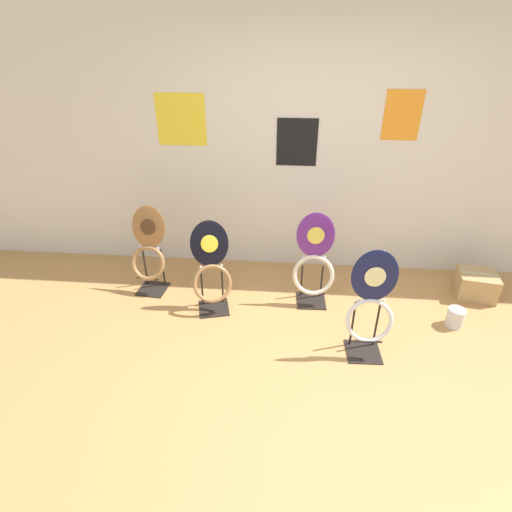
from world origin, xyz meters
TOP-DOWN VIEW (x-y plane):
  - ground_plane at (0.00, 0.00)m, footprint 14.00×14.00m
  - wall_back at (-0.00, 2.03)m, footprint 8.00×0.07m
  - toilet_seat_display_purple_note at (-0.01, 1.28)m, footprint 0.40×0.29m
  - toilet_seat_display_woodgrain at (-1.63, 1.36)m, footprint 0.38×0.34m
  - toilet_seat_display_navy_moon at (0.40, 0.59)m, footprint 0.38×0.29m
  - toilet_seat_display_jazz_black at (-0.96, 1.10)m, footprint 0.42×0.40m
  - paint_can at (1.27, 1.01)m, footprint 0.16×0.16m
  - storage_box at (1.63, 1.52)m, footprint 0.41×0.38m

SIDE VIEW (x-z plane):
  - ground_plane at x=0.00m, z-range 0.00..0.00m
  - paint_can at x=1.27m, z-range 0.00..0.19m
  - storage_box at x=1.63m, z-range 0.00..0.26m
  - toilet_seat_display_jazz_black at x=-0.96m, z-range -0.03..0.83m
  - toilet_seat_display_woodgrain at x=-1.63m, z-range -0.01..0.87m
  - toilet_seat_display_purple_note at x=-0.01m, z-range -0.03..0.89m
  - toilet_seat_display_navy_moon at x=0.40m, z-range 0.00..0.95m
  - wall_back at x=0.00m, z-range 0.00..2.60m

